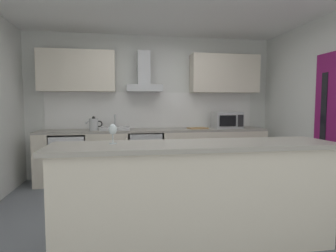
{
  "coord_description": "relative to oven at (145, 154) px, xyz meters",
  "views": [
    {
      "loc": [
        -0.59,
        -3.25,
        1.34
      ],
      "look_at": [
        0.03,
        0.42,
        1.05
      ],
      "focal_mm": 29.75,
      "sensor_mm": 36.0,
      "label": 1
    }
  ],
  "objects": [
    {
      "name": "ground",
      "position": [
        0.19,
        -1.61,
        -0.47
      ],
      "size": [
        5.54,
        4.92,
        0.02
      ],
      "primitive_type": "cube",
      "color": "slate"
    },
    {
      "name": "wall_back",
      "position": [
        0.19,
        0.41,
        0.84
      ],
      "size": [
        5.54,
        0.12,
        2.6
      ],
      "primitive_type": "cube",
      "color": "silver",
      "rests_on": "ground"
    },
    {
      "name": "backsplash_tile",
      "position": [
        0.19,
        0.33,
        0.77
      ],
      "size": [
        3.86,
        0.02,
        0.66
      ],
      "primitive_type": "cube",
      "color": "white"
    },
    {
      "name": "counter_back",
      "position": [
        0.19,
        0.03,
        -0.01
      ],
      "size": [
        3.99,
        0.6,
        0.9
      ],
      "color": "beige",
      "rests_on": "ground"
    },
    {
      "name": "counter_island",
      "position": [
        0.27,
        -2.41,
        0.04
      ],
      "size": [
        2.62,
        0.64,
        0.99
      ],
      "color": "beige",
      "rests_on": "ground"
    },
    {
      "name": "upper_cabinets",
      "position": [
        0.19,
        0.18,
        1.45
      ],
      "size": [
        3.94,
        0.32,
        0.7
      ],
      "color": "beige"
    },
    {
      "name": "oven",
      "position": [
        0.0,
        0.0,
        0.0
      ],
      "size": [
        0.6,
        0.62,
        0.8
      ],
      "color": "slate",
      "rests_on": "ground"
    },
    {
      "name": "refrigerator",
      "position": [
        -1.27,
        -0.0,
        -0.03
      ],
      "size": [
        0.58,
        0.6,
        0.85
      ],
      "color": "white",
      "rests_on": "ground"
    },
    {
      "name": "microwave",
      "position": [
        1.51,
        -0.03,
        0.59
      ],
      "size": [
        0.5,
        0.38,
        0.3
      ],
      "color": "#B7BABC",
      "rests_on": "counter_back"
    },
    {
      "name": "sink",
      "position": [
        -0.52,
        0.01,
        0.47
      ],
      "size": [
        0.5,
        0.4,
        0.26
      ],
      "color": "silver",
      "rests_on": "counter_back"
    },
    {
      "name": "kettle",
      "position": [
        -0.86,
        -0.03,
        0.55
      ],
      "size": [
        0.29,
        0.15,
        0.24
      ],
      "color": "#B7BABC",
      "rests_on": "counter_back"
    },
    {
      "name": "range_hood",
      "position": [
        0.0,
        0.13,
        1.33
      ],
      "size": [
        0.62,
        0.45,
        0.72
      ],
      "color": "#B7BABC"
    },
    {
      "name": "wine_glass",
      "position": [
        -0.48,
        -2.34,
        0.65
      ],
      "size": [
        0.08,
        0.08,
        0.18
      ],
      "color": "silver",
      "rests_on": "counter_island"
    },
    {
      "name": "chopping_board",
      "position": [
        0.95,
        -0.02,
        0.45
      ],
      "size": [
        0.37,
        0.27,
        0.02
      ],
      "primitive_type": "cube",
      "rotation": [
        0.0,
        0.0,
        0.16
      ],
      "color": "tan",
      "rests_on": "counter_back"
    }
  ]
}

